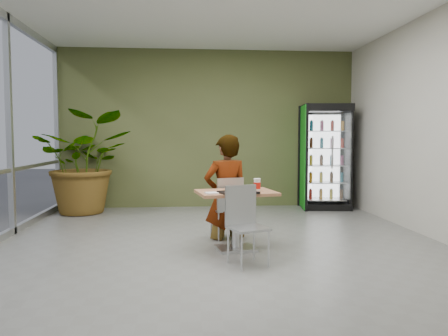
{
  "coord_description": "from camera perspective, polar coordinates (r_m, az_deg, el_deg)",
  "views": [
    {
      "loc": [
        -0.44,
        -5.43,
        1.42
      ],
      "look_at": [
        0.08,
        0.58,
        1.0
      ],
      "focal_mm": 35.0,
      "sensor_mm": 36.0,
      "label": 1
    }
  ],
  "objects": [
    {
      "name": "ground",
      "position": [
        5.63,
        -0.29,
        -10.62
      ],
      "size": [
        7.0,
        7.0,
        0.0
      ],
      "primitive_type": "plane",
      "color": "slate",
      "rests_on": "ground"
    },
    {
      "name": "room_envelope",
      "position": [
        5.45,
        -0.29,
        5.87
      ],
      "size": [
        6.0,
        7.0,
        3.2
      ],
      "primitive_type": null,
      "color": "beige",
      "rests_on": "ground"
    },
    {
      "name": "dining_table",
      "position": [
        5.52,
        1.58,
        -5.24
      ],
      "size": [
        1.05,
        0.81,
        0.75
      ],
      "rotation": [
        0.0,
        0.0,
        0.16
      ],
      "color": "tan",
      "rests_on": "ground"
    },
    {
      "name": "chair_far",
      "position": [
        6.09,
        0.54,
        -4.61
      ],
      "size": [
        0.47,
        0.48,
        0.87
      ],
      "rotation": [
        0.0,
        0.0,
        3.4
      ],
      "color": "#B5B7BA",
      "rests_on": "ground"
    },
    {
      "name": "chair_near",
      "position": [
        4.96,
        2.67,
        -6.55
      ],
      "size": [
        0.5,
        0.5,
        0.88
      ],
      "rotation": [
        0.0,
        0.0,
        0.35
      ],
      "color": "#B5B7BA",
      "rests_on": "ground"
    },
    {
      "name": "seated_woman",
      "position": [
        6.12,
        0.28,
        -3.9
      ],
      "size": [
        0.74,
        0.57,
        1.76
      ],
      "primitive_type": "imported",
      "rotation": [
        0.0,
        0.0,
        3.4
      ],
      "color": "black",
      "rests_on": "ground"
    },
    {
      "name": "pizza_plate",
      "position": [
        5.56,
        1.4,
        -2.78
      ],
      "size": [
        0.33,
        0.28,
        0.03
      ],
      "color": "white",
      "rests_on": "dining_table"
    },
    {
      "name": "soda_cup",
      "position": [
        5.51,
        4.35,
        -2.22
      ],
      "size": [
        0.09,
        0.09,
        0.16
      ],
      "color": "white",
      "rests_on": "dining_table"
    },
    {
      "name": "napkin_stack",
      "position": [
        5.23,
        -1.63,
        -3.29
      ],
      "size": [
        0.17,
        0.17,
        0.02
      ],
      "primitive_type": "cube",
      "rotation": [
        0.0,
        0.0,
        0.34
      ],
      "color": "white",
      "rests_on": "dining_table"
    },
    {
      "name": "cafeteria_tray",
      "position": [
        5.27,
        1.88,
        -3.19
      ],
      "size": [
        0.51,
        0.44,
        0.02
      ],
      "primitive_type": "cube",
      "rotation": [
        0.0,
        0.0,
        0.33
      ],
      "color": "black",
      "rests_on": "dining_table"
    },
    {
      "name": "beverage_fridge",
      "position": [
        8.95,
        13.14,
        1.43
      ],
      "size": [
        1.03,
        0.84,
        2.07
      ],
      "rotation": [
        0.0,
        0.0,
        -0.13
      ],
      "color": "black",
      "rests_on": "ground"
    },
    {
      "name": "potted_plant",
      "position": [
        8.59,
        -17.64,
        0.71
      ],
      "size": [
        1.83,
        1.61,
        1.91
      ],
      "primitive_type": "imported",
      "rotation": [
        0.0,
        0.0,
        0.08
      ],
      "color": "#286428",
      "rests_on": "ground"
    }
  ]
}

